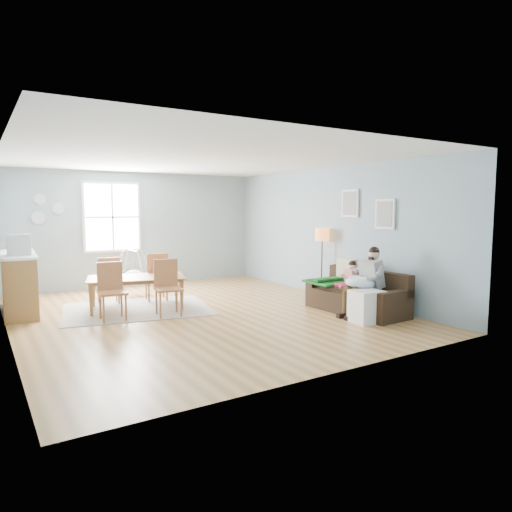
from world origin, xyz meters
TOP-DOWN VIEW (x-y plane):
  - room at (0.00, 0.00)m, footprint 8.40×9.40m
  - window at (-0.60, 3.46)m, footprint 1.32×0.08m
  - pictures at (2.97, -1.05)m, footprint 0.05×1.34m
  - wall_plates at (-2.00, 3.47)m, footprint 0.67×0.02m
  - sofa at (2.45, -1.41)m, footprint 0.88×1.88m
  - green_throw at (2.35, -0.80)m, footprint 0.87×0.74m
  - beige_pillow at (2.62, -0.92)m, footprint 0.13×0.45m
  - father at (2.34, -1.68)m, footprint 0.83×0.39m
  - nursing_pillow at (2.20, -1.68)m, footprint 0.58×0.56m
  - infant at (2.19, -1.65)m, footprint 0.19×0.33m
  - toddler at (2.37, -1.24)m, footprint 0.45×0.22m
  - floor_lamp at (2.80, 0.03)m, footprint 0.29×0.29m
  - storage_cube at (2.02, -2.02)m, footprint 0.51×0.46m
  - rug at (-0.86, 0.89)m, footprint 2.89×2.41m
  - dining_table at (-0.86, 0.89)m, footprint 1.90×1.37m
  - chair_sw at (-1.45, 0.37)m, footprint 0.46×0.46m
  - chair_se at (-0.54, 0.19)m, footprint 0.50×0.50m
  - chair_nw at (-1.18, 1.60)m, footprint 0.47×0.47m
  - chair_ne at (-0.29, 1.41)m, footprint 0.51×0.51m
  - counter at (-2.70, 1.78)m, footprint 0.67×1.93m
  - monitor at (-2.71, 1.42)m, footprint 0.40×0.39m
  - baby_swing at (-0.45, 2.45)m, footprint 0.95×0.97m

SIDE VIEW (x-z plane):
  - rug at x=-0.86m, z-range 0.00..0.01m
  - storage_cube at x=2.02m, z-range 0.00..0.53m
  - sofa at x=2.45m, z-range -0.11..0.64m
  - dining_table at x=-0.86m, z-range 0.00..0.60m
  - baby_swing at x=-0.45m, z-range -0.05..0.90m
  - green_throw at x=2.35m, z-range 0.46..0.50m
  - chair_nw at x=-1.18m, z-range 0.06..0.99m
  - counter at x=-2.70m, z-range 0.01..1.07m
  - chair_sw at x=-1.45m, z-range 0.07..1.03m
  - chair_se at x=-0.54m, z-range 0.07..1.04m
  - chair_ne at x=-0.29m, z-range 0.07..1.04m
  - nursing_pillow at x=2.20m, z-range 0.48..0.68m
  - toddler at x=2.37m, z-range 0.27..0.98m
  - father at x=2.34m, z-range 0.04..1.24m
  - infant at x=2.19m, z-range 0.59..0.71m
  - beige_pillow at x=2.62m, z-range 0.46..0.91m
  - floor_lamp at x=2.80m, z-range 0.47..1.91m
  - monitor at x=-2.71m, z-range 1.06..1.41m
  - window at x=-0.60m, z-range 0.84..2.46m
  - wall_plates at x=-2.00m, z-range 1.50..2.16m
  - pictures at x=2.97m, z-range 1.48..2.22m
  - room at x=0.00m, z-range 0.47..4.37m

